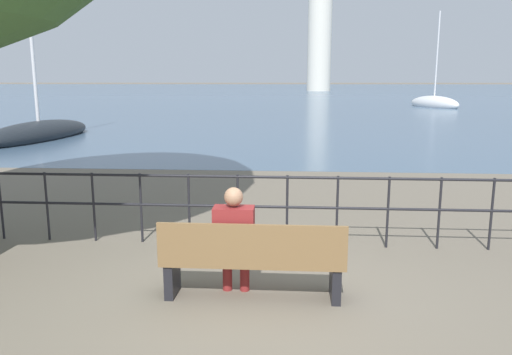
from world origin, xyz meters
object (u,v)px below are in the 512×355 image
sailboat_1 (39,133)px  harbor_lighthouse (320,27)px  park_bench (252,261)px  seated_person_left (234,237)px  sailboat_2 (434,103)px

sailboat_1 → harbor_lighthouse: size_ratio=0.29×
park_bench → seated_person_left: 0.33m
seated_person_left → harbor_lighthouse: size_ratio=0.04×
sailboat_2 → park_bench: bearing=-128.3°
park_bench → harbor_lighthouse: size_ratio=0.07×
harbor_lighthouse → sailboat_2: bearing=-84.2°
seated_person_left → harbor_lighthouse: 110.64m
seated_person_left → harbor_lighthouse: (6.56, 109.66, 13.16)m
sailboat_1 → harbor_lighthouse: bearing=84.2°
seated_person_left → sailboat_2: sailboat_2 is taller
harbor_lighthouse → sailboat_1: bearing=-99.8°
park_bench → sailboat_1: (-10.07, 14.83, -0.19)m
sailboat_1 → sailboat_2: size_ratio=0.98×
sailboat_2 → harbor_lighthouse: size_ratio=0.30×
park_bench → sailboat_1: sailboat_1 is taller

